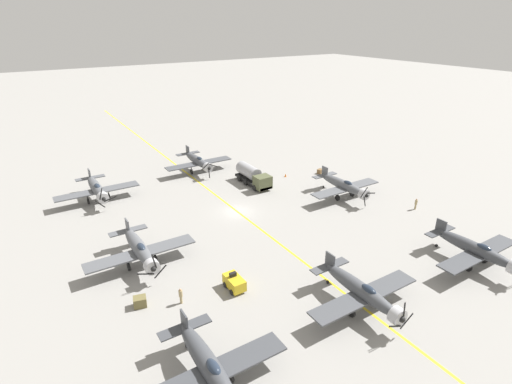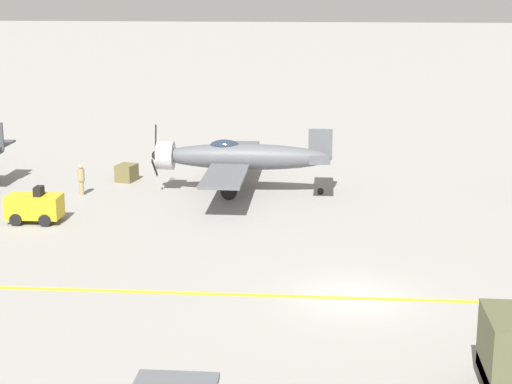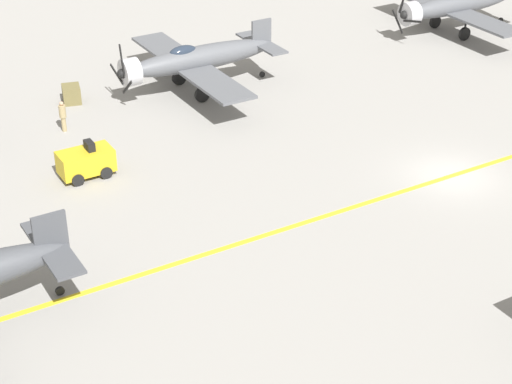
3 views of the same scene
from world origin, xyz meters
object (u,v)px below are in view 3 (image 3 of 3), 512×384
airplane_mid_right (195,60)px  tow_tractor (86,161)px  airplane_near_right (456,5)px  ground_crew_walking (63,115)px  supply_crate_by_tanker (72,94)px

airplane_mid_right → tow_tractor: 11.49m
airplane_near_right → ground_crew_walking: size_ratio=7.05×
airplane_mid_right → ground_crew_walking: 8.67m
airplane_near_right → tow_tractor: airplane_near_right is taller
airplane_near_right → ground_crew_walking: (-1.49, 28.74, -1.08)m
airplane_near_right → airplane_mid_right: bearing=90.4°
airplane_near_right → supply_crate_by_tanker: size_ratio=10.08×
airplane_near_right → supply_crate_by_tanker: bearing=85.4°
airplane_near_right → airplane_mid_right: 20.23m
supply_crate_by_tanker → tow_tractor: bearing=164.5°
ground_crew_walking → airplane_mid_right: bearing=-81.9°
airplane_mid_right → ground_crew_walking: (-1.22, 8.51, -1.08)m
airplane_near_right → airplane_mid_right: airplane_mid_right is taller
ground_crew_walking → supply_crate_by_tanker: bearing=-26.0°
ground_crew_walking → tow_tractor: bearing=171.9°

